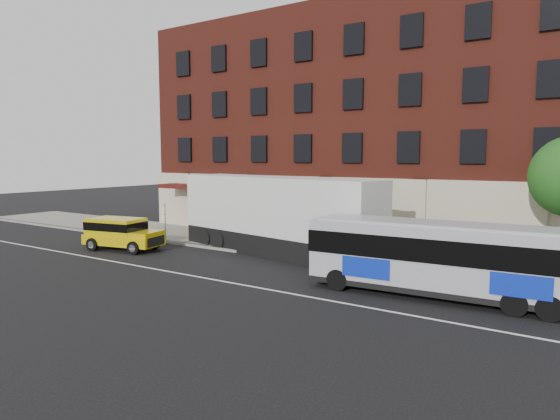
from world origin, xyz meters
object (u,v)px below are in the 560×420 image
Objects in this scene: sign_pole at (164,219)px; shipping_container at (277,216)px; city_bus at (447,257)px; yellow_suv at (120,232)px.

sign_pole is 8.21m from shipping_container.
shipping_container is (-10.26, 3.62, 0.52)m from city_bus.
sign_pole is 3.30m from yellow_suv.
yellow_suv is at bearing -154.87° from shipping_container.
city_bus is at bearing -19.41° from shipping_container.
sign_pole reaches higher than yellow_suv.
shipping_container is at bearing 160.59° from city_bus.
city_bus is at bearing -9.10° from sign_pole.
city_bus reaches higher than yellow_suv.
city_bus is at bearing 0.97° from yellow_suv.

